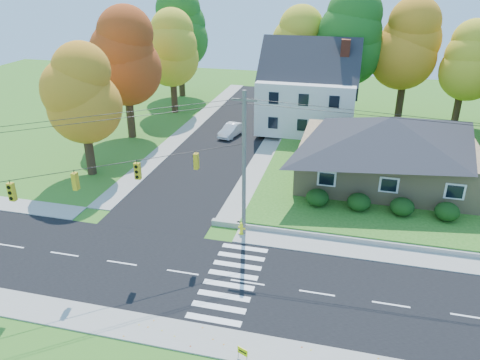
# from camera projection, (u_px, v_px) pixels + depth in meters

# --- Properties ---
(ground) EXTENTS (120.00, 120.00, 0.00)m
(ground) POSITION_uv_depth(u_px,v_px,m) (248.00, 283.00, 27.12)
(ground) COLOR #3D7923
(road_main) EXTENTS (90.00, 8.00, 0.02)m
(road_main) POSITION_uv_depth(u_px,v_px,m) (248.00, 283.00, 27.11)
(road_main) COLOR black
(road_main) RESTS_ON ground
(road_cross) EXTENTS (8.00, 44.00, 0.02)m
(road_cross) POSITION_uv_depth(u_px,v_px,m) (231.00, 132.00, 51.83)
(road_cross) COLOR black
(road_cross) RESTS_ON ground
(sidewalk_north) EXTENTS (90.00, 2.00, 0.08)m
(sidewalk_north) POSITION_uv_depth(u_px,v_px,m) (265.00, 238.00, 31.51)
(sidewalk_north) COLOR #9C9A90
(sidewalk_north) RESTS_ON ground
(sidewalk_south) EXTENTS (90.00, 2.00, 0.08)m
(sidewalk_south) POSITION_uv_depth(u_px,v_px,m) (224.00, 343.00, 22.69)
(sidewalk_south) COLOR #9C9A90
(sidewalk_south) RESTS_ON ground
(lawn) EXTENTS (30.00, 30.00, 0.50)m
(lawn) POSITION_uv_depth(u_px,v_px,m) (439.00, 165.00, 42.65)
(lawn) COLOR #3D7923
(lawn) RESTS_ON ground
(ranch_house) EXTENTS (14.60, 10.60, 5.40)m
(ranch_house) POSITION_uv_depth(u_px,v_px,m) (388.00, 148.00, 38.10)
(ranch_house) COLOR tan
(ranch_house) RESTS_ON lawn
(colonial_house) EXTENTS (10.40, 8.40, 9.60)m
(colonial_house) POSITION_uv_depth(u_px,v_px,m) (308.00, 92.00, 49.91)
(colonial_house) COLOR silver
(colonial_house) RESTS_ON lawn
(hedge_row) EXTENTS (10.70, 1.70, 1.27)m
(hedge_row) POSITION_uv_depth(u_px,v_px,m) (380.00, 204.00, 33.62)
(hedge_row) COLOR #163A10
(hedge_row) RESTS_ON lawn
(traffic_infrastructure) EXTENTS (38.10, 10.66, 10.00)m
(traffic_infrastructure) POSITION_uv_depth(u_px,v_px,m) (251.00, 193.00, 26.21)
(traffic_infrastructure) COLOR #666059
(traffic_infrastructure) RESTS_ON ground
(tree_lot_0) EXTENTS (6.72, 6.72, 12.51)m
(tree_lot_0) POSITION_uv_depth(u_px,v_px,m) (299.00, 47.00, 54.12)
(tree_lot_0) COLOR #3F2A19
(tree_lot_0) RESTS_ON lawn
(tree_lot_1) EXTENTS (7.84, 7.84, 14.60)m
(tree_lot_1) POSITION_uv_depth(u_px,v_px,m) (353.00, 38.00, 51.36)
(tree_lot_1) COLOR #3F2A19
(tree_lot_1) RESTS_ON lawn
(tree_lot_2) EXTENTS (7.28, 7.28, 13.56)m
(tree_lot_2) POSITION_uv_depth(u_px,v_px,m) (408.00, 45.00, 51.18)
(tree_lot_2) COLOR #3F2A19
(tree_lot_2) RESTS_ON lawn
(tree_lot_3) EXTENTS (6.16, 6.16, 11.47)m
(tree_lot_3) POSITION_uv_depth(u_px,v_px,m) (466.00, 61.00, 49.50)
(tree_lot_3) COLOR #3F2A19
(tree_lot_3) RESTS_ON lawn
(tree_west_0) EXTENTS (6.16, 6.16, 11.47)m
(tree_west_0) POSITION_uv_depth(u_px,v_px,m) (81.00, 94.00, 38.52)
(tree_west_0) COLOR #3F2A19
(tree_west_0) RESTS_ON ground
(tree_west_1) EXTENTS (7.28, 7.28, 13.56)m
(tree_west_1) POSITION_uv_depth(u_px,v_px,m) (125.00, 57.00, 47.03)
(tree_west_1) COLOR #3F2A19
(tree_west_1) RESTS_ON ground
(tree_west_2) EXTENTS (6.72, 6.72, 12.51)m
(tree_west_2) POSITION_uv_depth(u_px,v_px,m) (171.00, 49.00, 55.90)
(tree_west_2) COLOR #3F2A19
(tree_west_2) RESTS_ON ground
(tree_west_3) EXTENTS (7.84, 7.84, 14.60)m
(tree_west_3) POSITION_uv_depth(u_px,v_px,m) (179.00, 29.00, 62.86)
(tree_west_3) COLOR #3F2A19
(tree_west_3) RESTS_ON ground
(white_car) EXTENTS (2.20, 4.22, 1.32)m
(white_car) POSITION_uv_depth(u_px,v_px,m) (231.00, 130.00, 50.43)
(white_car) COLOR white
(white_car) RESTS_ON road_cross
(fire_hydrant) EXTENTS (0.53, 0.41, 0.93)m
(fire_hydrant) POSITION_uv_depth(u_px,v_px,m) (242.00, 229.00, 31.85)
(fire_hydrant) COLOR #FFF718
(fire_hydrant) RESTS_ON ground
(yard_sign) EXTENTS (0.53, 0.24, 0.70)m
(yard_sign) POSITION_uv_depth(u_px,v_px,m) (243.00, 352.00, 21.58)
(yard_sign) COLOR black
(yard_sign) RESTS_ON ground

